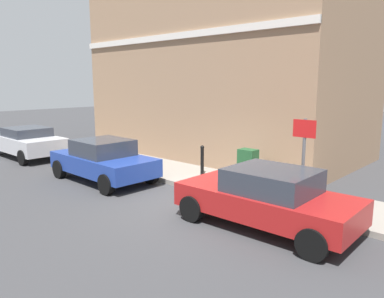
{
  "coord_description": "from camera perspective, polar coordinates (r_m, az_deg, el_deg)",
  "views": [
    {
      "loc": [
        -7.3,
        -6.66,
        3.3
      ],
      "look_at": [
        1.37,
        1.28,
        1.2
      ],
      "focal_mm": 34.56,
      "sensor_mm": 36.0,
      "label": 1
    }
  ],
  "objects": [
    {
      "name": "utility_cabinet",
      "position": [
        11.59,
        8.58,
        -3.05
      ],
      "size": [
        0.46,
        0.61,
        1.15
      ],
      "color": "#1E4C28",
      "rests_on": "sidewalk"
    },
    {
      "name": "car_blue",
      "position": [
        12.92,
        -13.53,
        -1.65
      ],
      "size": [
        2.01,
        4.04,
        1.43
      ],
      "rotation": [
        0.0,
        0.0,
        1.55
      ],
      "color": "navy",
      "rests_on": "ground"
    },
    {
      "name": "bollard_near_cabinet",
      "position": [
        12.82,
        1.59,
        -1.56
      ],
      "size": [
        0.14,
        0.14,
        1.04
      ],
      "color": "black",
      "rests_on": "sidewalk"
    },
    {
      "name": "corner_building",
      "position": [
        17.41,
        5.45,
        11.34
      ],
      "size": [
        6.85,
        11.7,
        7.37
      ],
      "color": "#937256",
      "rests_on": "ground"
    },
    {
      "name": "ground",
      "position": [
        10.42,
        0.11,
        -8.33
      ],
      "size": [
        80.0,
        80.0,
        0.0
      ],
      "primitive_type": "plane",
      "color": "#38383A"
    },
    {
      "name": "sidewalk",
      "position": [
        16.06,
        -10.88,
        -1.65
      ],
      "size": [
        2.33,
        30.0,
        0.15
      ],
      "primitive_type": "cube",
      "color": "gray",
      "rests_on": "ground"
    },
    {
      "name": "street_sign",
      "position": [
        9.57,
        16.85,
        -0.16
      ],
      "size": [
        0.08,
        0.6,
        2.3
      ],
      "color": "#59595B",
      "rests_on": "sidewalk"
    },
    {
      "name": "car_red",
      "position": [
        8.69,
        11.53,
        -7.33
      ],
      "size": [
        1.97,
        4.16,
        1.4
      ],
      "rotation": [
        0.0,
        0.0,
        1.59
      ],
      "color": "maroon",
      "rests_on": "ground"
    },
    {
      "name": "car_silver",
      "position": [
        18.18,
        -24.16,
        1.07
      ],
      "size": [
        1.96,
        4.3,
        1.36
      ],
      "rotation": [
        0.0,
        0.0,
        1.57
      ],
      "color": "#B7B7BC",
      "rests_on": "ground"
    }
  ]
}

